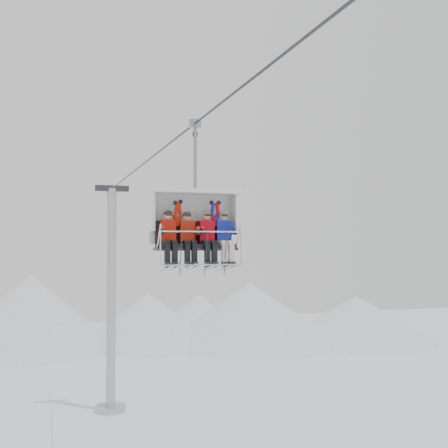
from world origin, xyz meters
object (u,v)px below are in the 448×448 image
object	(u,v)px
skier_far_left	(169,236)
skier_center_right	(207,236)
lift_tower_right	(111,313)
skier_far_right	(224,236)
chairlift_carrier	(194,219)
skier_center_left	(188,236)

from	to	relation	value
skier_far_left	skier_center_right	world-z (taller)	same
lift_tower_right	skier_far_right	size ratio (longest dim) A/B	7.99
lift_tower_right	chairlift_carrier	distance (m)	19.91
skier_center_right	skier_far_right	bearing A→B (deg)	0.00
lift_tower_right	skier_center_right	world-z (taller)	lift_tower_right
skier_far_right	skier_far_left	bearing A→B (deg)	180.00
chairlift_carrier	skier_center_right	bearing A→B (deg)	-44.97
skier_center_left	skier_far_right	bearing A→B (deg)	0.16
skier_center_right	chairlift_carrier	bearing A→B (deg)	135.03
skier_center_left	skier_far_right	world-z (taller)	skier_far_right
skier_far_left	chairlift_carrier	bearing A→B (deg)	21.50
lift_tower_right	skier_far_left	distance (m)	20.11
lift_tower_right	skier_center_left	world-z (taller)	lift_tower_right
lift_tower_right	skier_far_left	size ratio (longest dim) A/B	7.99
skier_center_left	skier_center_right	xyz separation A→B (m)	(0.55, 0.00, 0.01)
skier_far_left	skier_center_left	size ratio (longest dim) A/B	1.00
skier_center_right	skier_far_right	xyz separation A→B (m)	(0.48, 0.00, 0.00)
skier_far_left	skier_center_left	xyz separation A→B (m)	(0.53, -0.00, -0.01)
skier_far_left	skier_center_right	distance (m)	1.08
lift_tower_right	chairlift_carrier	world-z (taller)	lift_tower_right
skier_far_right	skier_center_left	bearing A→B (deg)	-179.84
skier_center_left	skier_center_right	distance (m)	0.55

